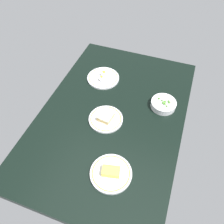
{
  "coord_description": "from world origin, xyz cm",
  "views": [
    {
      "loc": [
        -78.9,
        -28.35,
        107.0
      ],
      "look_at": [
        0.0,
        0.0,
        6.0
      ],
      "focal_mm": 36.42,
      "sensor_mm": 36.0,
      "label": 1
    }
  ],
  "objects": [
    {
      "name": "plate_cheese",
      "position": [
        -35.17,
        -12.1,
        5.22
      ],
      "size": [
        20.21,
        20.21,
        4.5
      ],
      "color": "silver",
      "rests_on": "dining_table"
    },
    {
      "name": "dining_table",
      "position": [
        0.0,
        0.0,
        2.0
      ],
      "size": [
        123.76,
        81.87,
        4.0
      ],
      "primitive_type": "cube",
      "color": "black",
      "rests_on": "ground"
    },
    {
      "name": "plate_sandwich",
      "position": [
        -5.11,
        1.93,
        5.28
      ],
      "size": [
        19.51,
        19.51,
        4.5
      ],
      "color": "silver",
      "rests_on": "dining_table"
    },
    {
      "name": "bowl_peas",
      "position": [
        16.04,
        -26.75,
        6.24
      ],
      "size": [
        15.06,
        15.06,
        5.28
      ],
      "color": "silver",
      "rests_on": "dining_table"
    },
    {
      "name": "plate_eggs",
      "position": [
        26.9,
        15.93,
        5.13
      ],
      "size": [
        21.2,
        21.2,
        5.06
      ],
      "color": "silver",
      "rests_on": "dining_table"
    }
  ]
}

